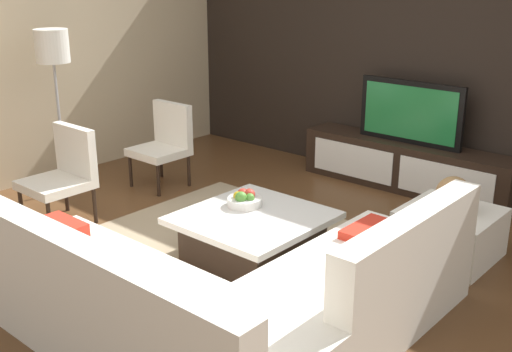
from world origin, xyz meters
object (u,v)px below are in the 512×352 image
sectional_couch (226,299)px  coffee_table (253,236)px  media_console (406,166)px  ottoman (449,233)px  floor_lamp (53,56)px  decorative_ball (453,194)px  accent_chair_far (165,140)px  fruit_bowl (244,199)px  accent_chair_near (64,170)px  television (410,112)px

sectional_couch → coffee_table: bearing=123.0°
media_console → ottoman: bearing=-49.6°
coffee_table → floor_lamp: size_ratio=0.64×
decorative_ball → floor_lamp: bearing=-162.3°
sectional_couch → ottoman: sectional_couch is taller
accent_chair_far → decorative_ball: bearing=-2.4°
floor_lamp → coffee_table: bearing=2.1°
sectional_couch → decorative_ball: 2.12m
media_console → coffee_table: media_console is taller
floor_lamp → accent_chair_far: (0.60, 0.85, -0.90)m
ottoman → fruit_bowl: (-1.33, -0.97, 0.24)m
media_console → accent_chair_near: size_ratio=2.62×
accent_chair_near → accent_chair_far: same height
ottoman → fruit_bowl: size_ratio=2.50×
television → coffee_table: 2.38m
coffee_table → accent_chair_near: size_ratio=1.22×
media_console → fruit_bowl: fruit_bowl is taller
sectional_couch → accent_chair_near: 2.48m
decorative_ball → coffee_table: bearing=-136.9°
media_console → floor_lamp: floor_lamp is taller
floor_lamp → decorative_ball: size_ratio=6.02×
sectional_couch → decorative_ball: size_ratio=8.98×
ottoman → accent_chair_near: bearing=-151.7°
fruit_bowl → decorative_ball: decorative_ball is taller
floor_lamp → ottoman: size_ratio=2.36×
media_console → coffee_table: bearing=-92.5°
coffee_table → accent_chair_near: (-1.80, -0.52, 0.29)m
decorative_ball → accent_chair_near: bearing=-151.7°
accent_chair_near → accent_chair_far: size_ratio=1.00×
ottoman → decorative_ball: size_ratio=2.55×
media_console → fruit_bowl: (-0.28, -2.20, 0.19)m
accent_chair_near → accent_chair_far: 1.27m
media_console → coffee_table: (-0.10, -2.30, -0.05)m
ottoman → sectional_couch: bearing=-104.2°
coffee_table → decorative_ball: size_ratio=3.87×
accent_chair_far → floor_lamp: bearing=-133.8°
coffee_table → decorative_ball: (1.14, 1.07, 0.34)m
media_console → sectional_couch: size_ratio=0.92×
accent_chair_near → ottoman: bearing=31.5°
sectional_couch → television: bearing=99.2°
media_console → ottoman: size_ratio=3.26×
floor_lamp → accent_chair_near: bearing=-31.1°
coffee_table → television: bearing=87.5°
decorative_ball → fruit_bowl: bearing=-143.8°
coffee_table → decorative_ball: decorative_ball is taller
accent_chair_near → decorative_ball: bearing=31.5°
ottoman → fruit_bowl: 1.66m
accent_chair_near → decorative_ball: 3.35m
media_console → sectional_couch: (0.53, -3.26, 0.04)m
ottoman → decorative_ball: decorative_ball is taller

